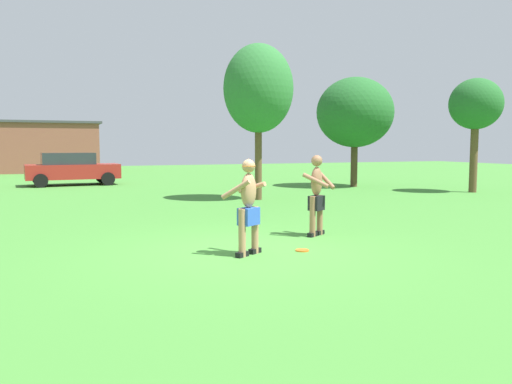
{
  "coord_description": "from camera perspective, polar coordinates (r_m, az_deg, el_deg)",
  "views": [
    {
      "loc": [
        -3.4,
        -8.7,
        1.97
      ],
      "look_at": [
        0.92,
        1.92,
        0.91
      ],
      "focal_mm": 35.99,
      "sensor_mm": 36.0,
      "label": 1
    }
  ],
  "objects": [
    {
      "name": "frisbee",
      "position": [
        9.63,
        5.15,
        -6.47
      ],
      "size": [
        0.25,
        0.25,
        0.03
      ],
      "primitive_type": "cylinder",
      "color": "orange",
      "rests_on": "ground_plane"
    },
    {
      "name": "player_in_black",
      "position": [
        11.13,
        6.77,
        -0.15
      ],
      "size": [
        0.71,
        0.75,
        1.75
      ],
      "color": "black",
      "rests_on": "ground_plane"
    },
    {
      "name": "car_red_near_post",
      "position": [
        26.48,
        -19.81,
        2.5
      ],
      "size": [
        4.4,
        2.24,
        1.58
      ],
      "color": "maroon",
      "rests_on": "ground_plane"
    },
    {
      "name": "tree_right_field",
      "position": [
        24.52,
        10.94,
        8.65
      ],
      "size": [
        3.56,
        3.56,
        5.08
      ],
      "color": "#4C3823",
      "rests_on": "ground_plane"
    },
    {
      "name": "tree_near_building",
      "position": [
        18.43,
        0.27,
        11.37
      ],
      "size": [
        2.47,
        2.47,
        5.5
      ],
      "color": "brown",
      "rests_on": "ground_plane"
    },
    {
      "name": "outbuilding_behind_lot",
      "position": [
        41.33,
        -25.0,
        4.58
      ],
      "size": [
        11.33,
        7.15,
        3.61
      ],
      "color": "brown",
      "rests_on": "ground_plane"
    },
    {
      "name": "player_with_cap",
      "position": [
        9.1,
        -0.86,
        -1.15
      ],
      "size": [
        0.83,
        0.74,
        1.73
      ],
      "color": "black",
      "rests_on": "ground_plane"
    },
    {
      "name": "ground_plane",
      "position": [
        9.55,
        -0.79,
        -6.63
      ],
      "size": [
        80.0,
        80.0,
        0.0
      ],
      "primitive_type": "plane",
      "color": "#428433"
    },
    {
      "name": "tree_left_field",
      "position": [
        23.06,
        23.23,
        8.84
      ],
      "size": [
        2.12,
        2.12,
        4.67
      ],
      "color": "brown",
      "rests_on": "ground_plane"
    }
  ]
}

